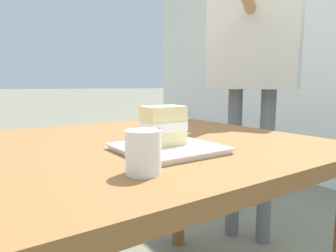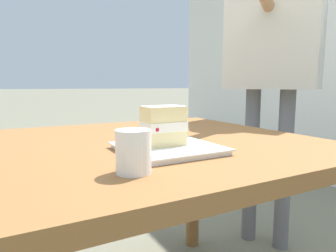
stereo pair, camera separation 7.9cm
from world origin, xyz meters
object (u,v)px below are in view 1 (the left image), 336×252
Objects in this scene: cake_slice at (163,126)px; diner_person at (254,37)px; coffee_cup at (143,151)px; dessert_fork at (154,137)px; dessert_plate at (168,148)px; patio_table at (132,172)px.

cake_slice is 0.06× the size of diner_person.
dessert_fork is at bearing 55.15° from coffee_cup.
coffee_cup is at bearing -124.85° from dessert_fork.
cake_slice is at bearing 126.69° from dessert_plate.
dessert_plate is at bearing 42.02° from coffee_cup.
patio_table is at bearing 94.43° from dessert_plate.
dessert_plate is at bearing -111.04° from dessert_fork.
dessert_fork is 1.88× the size of coffee_cup.
dessert_fork is (0.09, 0.00, 0.10)m from patio_table.
cake_slice is at bearing -153.60° from diner_person.
diner_person is (0.85, 0.42, 0.36)m from cake_slice.
coffee_cup is 0.05× the size of diner_person.
diner_person reaches higher than patio_table.
coffee_cup reaches higher than dessert_plate.
patio_table is 10.30× the size of cake_slice.
patio_table is at bearing 92.05° from cake_slice.
cake_slice is 1.02m from diner_person.
dessert_plate is 0.21m from coffee_cup.
cake_slice is at bearing -87.95° from patio_table.
dessert_plate reaches higher than dessert_fork.
cake_slice is (-0.01, 0.01, 0.06)m from dessert_plate.
coffee_cup is at bearing -150.15° from diner_person.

